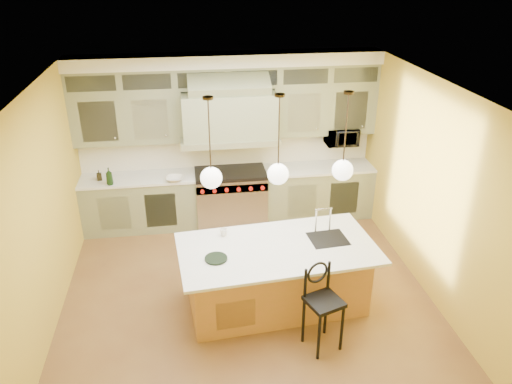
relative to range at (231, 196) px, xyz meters
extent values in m
plane|color=brown|center=(0.00, -2.14, -0.49)|extent=(5.00, 5.00, 0.00)
plane|color=white|center=(0.00, -2.14, 2.41)|extent=(5.00, 5.00, 0.00)
plane|color=gold|center=(0.00, 0.36, 0.96)|extent=(5.00, 0.00, 5.00)
plane|color=gold|center=(0.00, -4.64, 0.96)|extent=(5.00, 0.00, 5.00)
plane|color=gold|center=(-2.50, -2.14, 0.96)|extent=(0.00, 5.00, 5.00)
plane|color=gold|center=(2.50, -2.14, 0.96)|extent=(0.00, 5.00, 5.00)
cube|color=gray|center=(-1.55, 0.03, -0.04)|extent=(1.90, 0.65, 0.90)
cube|color=gray|center=(1.55, 0.03, -0.04)|extent=(1.90, 0.65, 0.90)
cube|color=silver|center=(-1.55, 0.03, 0.43)|extent=(1.90, 0.68, 0.04)
cube|color=silver|center=(1.55, 0.03, 0.43)|extent=(1.90, 0.68, 0.04)
cube|color=beige|center=(0.00, 0.34, 0.73)|extent=(5.00, 0.04, 0.56)
cube|color=gray|center=(-1.62, 0.18, 1.44)|extent=(1.75, 0.35, 0.85)
cube|color=gray|center=(1.62, 0.18, 1.44)|extent=(1.75, 0.35, 0.85)
cube|color=gray|center=(0.00, 0.01, 1.46)|extent=(1.50, 0.70, 0.75)
cube|color=#777858|center=(0.00, 0.01, 1.06)|extent=(1.60, 0.76, 0.10)
cube|color=#333833|center=(0.00, 0.18, 2.04)|extent=(5.00, 0.35, 0.35)
cube|color=white|center=(0.00, 0.16, 2.31)|extent=(5.00, 0.47, 0.20)
cube|color=silver|center=(0.00, 0.01, -0.04)|extent=(1.20, 0.70, 0.90)
cube|color=black|center=(0.00, 0.01, 0.44)|extent=(1.20, 0.70, 0.06)
cube|color=silver|center=(0.00, -0.31, 0.29)|extent=(1.20, 0.06, 0.14)
cube|color=#AD7E3D|center=(0.36, -2.39, -0.05)|extent=(2.35, 1.26, 0.88)
cube|color=silver|center=(0.36, -2.44, 0.41)|extent=(2.62, 1.53, 0.04)
cube|color=black|center=(1.06, -2.34, 0.41)|extent=(0.52, 0.47, 0.05)
cylinder|color=black|center=(0.67, -3.48, -0.17)|extent=(0.04, 0.04, 0.64)
cylinder|color=black|center=(0.97, -3.37, -0.17)|extent=(0.04, 0.04, 0.64)
cylinder|color=black|center=(0.55, -3.17, -0.17)|extent=(0.04, 0.04, 0.64)
cylinder|color=black|center=(0.86, -3.06, -0.17)|extent=(0.04, 0.04, 0.64)
cube|color=black|center=(0.76, -3.27, 0.17)|extent=(0.49, 0.49, 0.05)
torus|color=black|center=(0.71, -3.12, 0.48)|extent=(0.27, 0.12, 0.28)
imported|color=black|center=(1.95, 0.11, 0.96)|extent=(0.54, 0.37, 0.30)
imported|color=black|center=(-1.97, -0.22, 0.60)|extent=(0.12, 0.12, 0.29)
imported|color=black|center=(-2.16, -0.01, 0.54)|extent=(0.09, 0.09, 0.17)
imported|color=silver|center=(-0.93, -0.22, 0.49)|extent=(0.32, 0.32, 0.07)
imported|color=white|center=(-0.29, -2.05, 0.48)|extent=(0.11, 0.11, 0.10)
cylinder|color=#2D2319|center=(-0.44, -2.39, 2.39)|extent=(0.12, 0.12, 0.03)
cylinder|color=#2D2319|center=(-0.44, -2.39, 1.95)|extent=(0.02, 0.02, 0.93)
sphere|color=white|center=(-0.44, -2.39, 1.43)|extent=(0.26, 0.26, 0.26)
cylinder|color=#2D2319|center=(0.36, -2.39, 2.39)|extent=(0.12, 0.12, 0.03)
cylinder|color=#2D2319|center=(0.36, -2.39, 1.95)|extent=(0.02, 0.02, 0.93)
sphere|color=white|center=(0.36, -2.39, 1.43)|extent=(0.26, 0.26, 0.26)
cylinder|color=#2D2319|center=(1.16, -2.39, 2.39)|extent=(0.12, 0.12, 0.03)
cylinder|color=#2D2319|center=(1.16, -2.39, 1.95)|extent=(0.02, 0.02, 0.93)
sphere|color=white|center=(1.16, -2.39, 1.43)|extent=(0.26, 0.26, 0.26)
camera|label=1|loc=(-0.69, -7.77, 3.83)|focal=35.00mm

